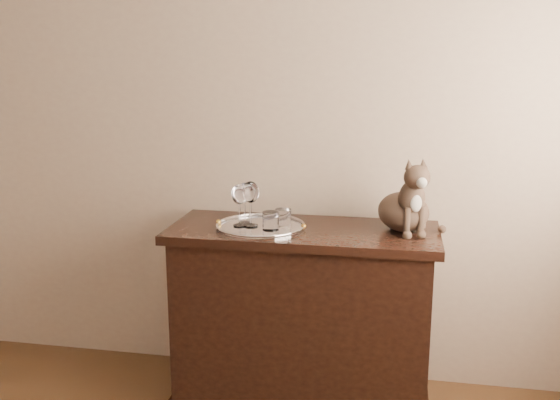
% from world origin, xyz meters
% --- Properties ---
extents(wall_back, '(4.00, 0.10, 2.70)m').
position_xyz_m(wall_back, '(0.00, 2.25, 1.35)').
color(wall_back, tan).
rests_on(wall_back, ground).
extents(sideboard, '(1.20, 0.50, 0.85)m').
position_xyz_m(sideboard, '(0.60, 1.94, 0.42)').
color(sideboard, black).
rests_on(sideboard, ground).
extents(tray, '(0.40, 0.40, 0.01)m').
position_xyz_m(tray, '(0.41, 1.91, 0.85)').
color(tray, silver).
rests_on(tray, sideboard).
extents(wine_glass_a, '(0.07, 0.07, 0.19)m').
position_xyz_m(wine_glass_a, '(0.33, 1.94, 0.95)').
color(wine_glass_a, white).
rests_on(wine_glass_a, tray).
extents(wine_glass_c, '(0.07, 0.07, 0.19)m').
position_xyz_m(wine_glass_c, '(0.32, 1.90, 0.95)').
color(wine_glass_c, white).
rests_on(wine_glass_c, tray).
extents(wine_glass_d, '(0.08, 0.08, 0.20)m').
position_xyz_m(wine_glass_d, '(0.37, 1.90, 0.96)').
color(wine_glass_d, white).
rests_on(wine_glass_d, tray).
extents(tumbler_a, '(0.07, 0.07, 0.08)m').
position_xyz_m(tumbler_a, '(0.47, 1.86, 0.90)').
color(tumbler_a, white).
rests_on(tumbler_a, tray).
extents(tumbler_c, '(0.07, 0.07, 0.08)m').
position_xyz_m(tumbler_c, '(0.51, 1.92, 0.90)').
color(tumbler_c, silver).
rests_on(tumbler_c, tray).
extents(cat, '(0.43, 0.41, 0.34)m').
position_xyz_m(cat, '(1.04, 1.99, 1.02)').
color(cat, brown).
rests_on(cat, sideboard).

